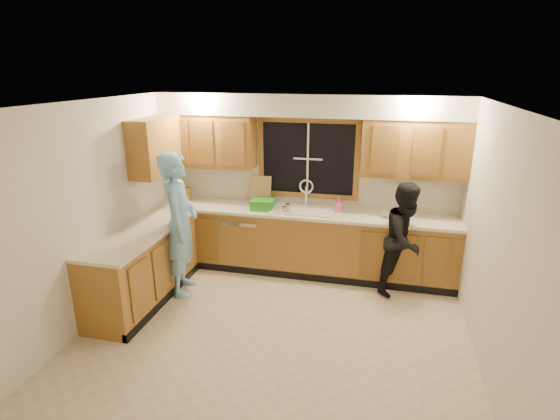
# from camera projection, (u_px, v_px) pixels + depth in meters

# --- Properties ---
(floor) EXTENTS (4.20, 4.20, 0.00)m
(floor) POSITION_uv_depth(u_px,v_px,m) (276.00, 331.00, 4.90)
(floor) COLOR beige
(floor) RESTS_ON ground
(ceiling) EXTENTS (4.20, 4.20, 0.00)m
(ceiling) POSITION_uv_depth(u_px,v_px,m) (275.00, 103.00, 4.13)
(ceiling) COLOR silver
(wall_back) EXTENTS (4.20, 0.00, 4.20)m
(wall_back) POSITION_uv_depth(u_px,v_px,m) (308.00, 183.00, 6.27)
(wall_back) COLOR silver
(wall_back) RESTS_ON ground
(wall_left) EXTENTS (0.00, 3.80, 3.80)m
(wall_left) POSITION_uv_depth(u_px,v_px,m) (97.00, 212.00, 4.98)
(wall_left) COLOR silver
(wall_left) RESTS_ON ground
(wall_right) EXTENTS (0.00, 3.80, 3.80)m
(wall_right) POSITION_uv_depth(u_px,v_px,m) (494.00, 245.00, 4.05)
(wall_right) COLOR silver
(wall_right) RESTS_ON ground
(base_cabinets_back) EXTENTS (4.20, 0.60, 0.88)m
(base_cabinets_back) POSITION_uv_depth(u_px,v_px,m) (303.00, 242.00, 6.25)
(base_cabinets_back) COLOR #A2702F
(base_cabinets_back) RESTS_ON ground
(base_cabinets_left) EXTENTS (0.60, 1.90, 0.88)m
(base_cabinets_left) POSITION_uv_depth(u_px,v_px,m) (144.00, 266.00, 5.49)
(base_cabinets_left) COLOR #A2702F
(base_cabinets_left) RESTS_ON ground
(countertop_back) EXTENTS (4.20, 0.63, 0.04)m
(countertop_back) POSITION_uv_depth(u_px,v_px,m) (303.00, 212.00, 6.09)
(countertop_back) COLOR #F4EBCD
(countertop_back) RESTS_ON base_cabinets_back
(countertop_left) EXTENTS (0.63, 1.90, 0.04)m
(countertop_left) POSITION_uv_depth(u_px,v_px,m) (141.00, 232.00, 5.35)
(countertop_left) COLOR #F4EBCD
(countertop_left) RESTS_ON base_cabinets_left
(upper_cabinets_left) EXTENTS (1.35, 0.33, 0.75)m
(upper_cabinets_left) POSITION_uv_depth(u_px,v_px,m) (208.00, 141.00, 6.26)
(upper_cabinets_left) COLOR #A2702F
(upper_cabinets_left) RESTS_ON wall_back
(upper_cabinets_right) EXTENTS (1.35, 0.33, 0.75)m
(upper_cabinets_right) POSITION_uv_depth(u_px,v_px,m) (415.00, 149.00, 5.63)
(upper_cabinets_right) COLOR #A2702F
(upper_cabinets_right) RESTS_ON wall_back
(upper_cabinets_return) EXTENTS (0.33, 0.90, 0.75)m
(upper_cabinets_return) POSITION_uv_depth(u_px,v_px,m) (155.00, 146.00, 5.80)
(upper_cabinets_return) COLOR #A2702F
(upper_cabinets_return) RESTS_ON wall_left
(soffit) EXTENTS (4.20, 0.35, 0.30)m
(soffit) POSITION_uv_depth(u_px,v_px,m) (307.00, 105.00, 5.77)
(soffit) COLOR white
(soffit) RESTS_ON wall_back
(window_frame) EXTENTS (1.44, 0.03, 1.14)m
(window_frame) POSITION_uv_depth(u_px,v_px,m) (308.00, 159.00, 6.16)
(window_frame) COLOR black
(window_frame) RESTS_ON wall_back
(sink) EXTENTS (0.86, 0.52, 0.57)m
(sink) POSITION_uv_depth(u_px,v_px,m) (303.00, 214.00, 6.12)
(sink) COLOR white
(sink) RESTS_ON countertop_back
(dishwasher) EXTENTS (0.60, 0.56, 0.82)m
(dishwasher) POSITION_uv_depth(u_px,v_px,m) (246.00, 240.00, 6.44)
(dishwasher) COLOR white
(dishwasher) RESTS_ON floor
(stove) EXTENTS (0.58, 0.75, 0.90)m
(stove) POSITION_uv_depth(u_px,v_px,m) (118.00, 287.00, 4.96)
(stove) COLOR white
(stove) RESTS_ON floor
(man) EXTENTS (0.63, 0.78, 1.86)m
(man) POSITION_uv_depth(u_px,v_px,m) (180.00, 224.00, 5.53)
(man) COLOR #7EBEEE
(man) RESTS_ON floor
(woman) EXTENTS (0.89, 0.91, 1.48)m
(woman) POSITION_uv_depth(u_px,v_px,m) (406.00, 239.00, 5.57)
(woman) COLOR black
(woman) RESTS_ON floor
(knife_block) EXTENTS (0.14, 0.14, 0.20)m
(knife_block) POSITION_uv_depth(u_px,v_px,m) (186.00, 194.00, 6.52)
(knife_block) COLOR olive
(knife_block) RESTS_ON countertop_back
(cutting_board) EXTENTS (0.31, 0.13, 0.40)m
(cutting_board) POSITION_uv_depth(u_px,v_px,m) (261.00, 190.00, 6.39)
(cutting_board) COLOR tan
(cutting_board) RESTS_ON countertop_back
(dish_crate) EXTENTS (0.33, 0.31, 0.14)m
(dish_crate) POSITION_uv_depth(u_px,v_px,m) (263.00, 204.00, 6.14)
(dish_crate) COLOR green
(dish_crate) RESTS_ON countertop_back
(soap_bottle) EXTENTS (0.09, 0.10, 0.21)m
(soap_bottle) POSITION_uv_depth(u_px,v_px,m) (339.00, 204.00, 6.04)
(soap_bottle) COLOR pink
(soap_bottle) RESTS_ON countertop_back
(bowl) EXTENTS (0.26, 0.26, 0.06)m
(bowl) POSITION_uv_depth(u_px,v_px,m) (390.00, 214.00, 5.85)
(bowl) COLOR silver
(bowl) RESTS_ON countertop_back
(can_left) EXTENTS (0.07, 0.07, 0.11)m
(can_left) POSITION_uv_depth(u_px,v_px,m) (284.00, 210.00, 5.94)
(can_left) COLOR #BFAD93
(can_left) RESTS_ON countertop_back
(can_right) EXTENTS (0.09, 0.09, 0.13)m
(can_right) POSITION_uv_depth(u_px,v_px,m) (288.00, 209.00, 5.98)
(can_right) COLOR #BFAD93
(can_right) RESTS_ON countertop_back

